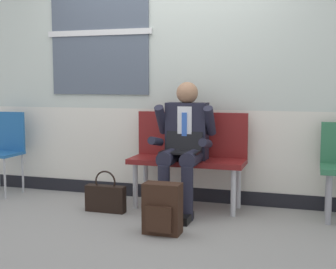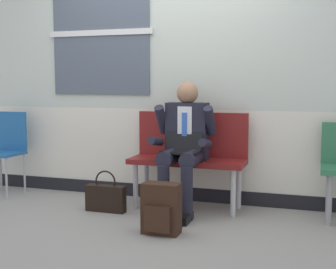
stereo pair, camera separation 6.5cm
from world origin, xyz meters
name	(u,v)px [view 2 (the right image)]	position (x,y,z in m)	size (l,w,h in m)	color
ground_plane	(155,211)	(0.00, 0.00, 0.00)	(18.00, 18.00, 0.00)	gray
station_wall	(171,49)	(-0.01, 0.56, 1.58)	(5.12, 0.16, 3.18)	beige
bench_with_person	(189,152)	(0.26, 0.29, 0.55)	(1.13, 0.42, 0.94)	maroon
person_seated	(184,143)	(0.26, 0.09, 0.67)	(0.57, 0.70, 1.24)	#1E1E2D
backpack	(161,209)	(0.28, -0.61, 0.21)	(0.31, 0.20, 0.42)	#331E14
handbag	(106,197)	(-0.45, -0.15, 0.14)	(0.39, 0.10, 0.40)	black
folding_chair	(7,145)	(-1.84, 0.22, 0.55)	(0.38, 0.38, 0.91)	#1E5999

